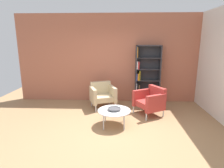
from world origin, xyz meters
name	(u,v)px	position (x,y,z in m)	size (l,w,h in m)	color
ground_plane	(108,133)	(0.00, 0.00, 0.00)	(8.32, 8.32, 0.00)	#9E7751
brick_back_panel	(113,59)	(0.00, 2.46, 1.45)	(6.40, 0.12, 2.90)	#B2664C
bookshelf_tall	(146,75)	(1.10, 2.26, 0.92)	(0.80, 0.30, 1.90)	#333338
coffee_table_low	(114,111)	(0.12, 0.42, 0.37)	(0.80, 0.80, 0.40)	silver
decorative_bowl	(114,109)	(0.12, 0.42, 0.43)	(0.32, 0.32, 0.05)	#4C4C51
armchair_by_bookshelf	(102,94)	(-0.29, 1.71, 0.41)	(0.89, 0.86, 0.78)	#C6B289
armchair_spare_guest	(150,100)	(1.11, 1.19, 0.41)	(0.91, 0.93, 0.78)	#B73833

